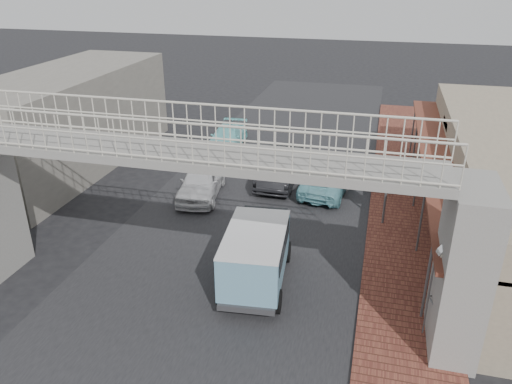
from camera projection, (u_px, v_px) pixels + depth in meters
The scene contains 14 objects.
ground at pixel (235, 243), 19.64m from camera, with size 120.00×120.00×0.00m, color black.
road_strip at pixel (235, 243), 19.63m from camera, with size 10.00×60.00×0.01m, color black.
sidewalk at pixel (404, 226), 20.79m from camera, with size 3.00×40.00×0.10m, color brown.
footbridge at pixel (194, 217), 14.79m from camera, with size 16.40×2.40×6.34m.
building_far_left at pixel (67, 120), 26.37m from camera, with size 5.00×14.00×5.00m, color gray.
white_hatchback at pixel (201, 181), 23.41m from camera, with size 1.76×4.38×1.49m, color silver.
dark_sedan at pixel (281, 167), 24.91m from camera, with size 1.69×4.85×1.60m, color black.
angkot_curb at pixel (327, 181), 23.79m from camera, with size 1.97×4.27×1.19m, color #6CB1BC.
angkot_far at pixel (227, 137), 29.70m from camera, with size 1.75×4.30×1.25m, color #7ED9DB.
angkot_van at pixel (256, 249), 16.59m from camera, with size 2.35×4.50×2.13m.
motorcycle_near at pixel (380, 172), 24.79m from camera, with size 0.67×1.92×1.01m, color black.
motorcycle_far at pixel (379, 181), 23.71m from camera, with size 0.48×1.70×1.02m, color black.
street_clock at pixel (450, 262), 13.35m from camera, with size 0.82×0.73×3.17m.
arrow_sign at pixel (407, 173), 19.72m from camera, with size 1.74×1.12×2.93m.
Camera 1 is at (5.05, -16.29, 9.98)m, focal length 35.00 mm.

